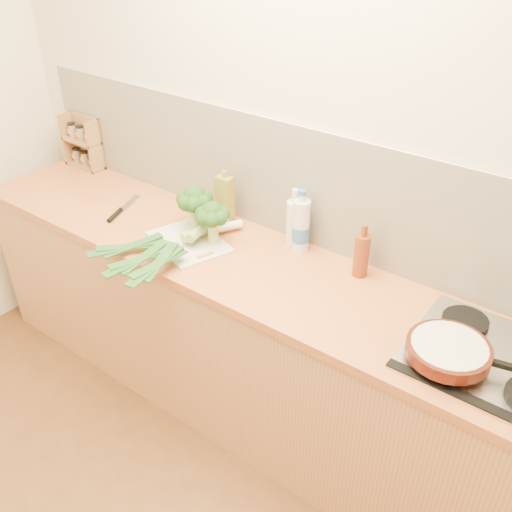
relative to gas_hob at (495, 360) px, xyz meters
The scene contains 16 objects.
room_shell 1.09m from the gas_hob, 163.89° to the left, with size 3.50×3.50×3.50m.
counter 1.12m from the gas_hob, behind, with size 3.20×0.62×0.90m.
gas_hob is the anchor object (origin of this frame).
chopping_board 1.37m from the gas_hob, behind, with size 0.37×0.27×0.01m, color beige.
broccoli_left 1.43m from the gas_hob, behind, with size 0.17×0.17×0.22m.
broccoli_right 1.28m from the gas_hob, behind, with size 0.15×0.16×0.20m.
leek_front 1.40m from the gas_hob, behind, with size 0.40×0.64×0.04m.
leek_mid 1.36m from the gas_hob, behind, with size 0.15×0.67×0.04m.
leek_back 1.32m from the gas_hob, behind, with size 0.15×0.67×0.04m.
chefs_knife 1.84m from the gas_hob, behind, with size 0.13×0.30×0.02m.
skillet 0.17m from the gas_hob, 141.11° to the right, with size 0.41×0.28×0.05m.
spice_rack 2.45m from the gas_hob, behind, with size 0.25×0.10×0.30m.
oil_tin 1.37m from the gas_hob, behind, with size 0.08×0.05×0.28m.
glass_bottle 1.02m from the gas_hob, 166.29° to the left, with size 0.07×0.07×0.27m.
amber_bottle 0.66m from the gas_hob, 162.37° to the left, with size 0.06×0.06×0.24m.
water_bottle 0.96m from the gas_hob, 167.11° to the left, with size 0.08×0.08×0.28m.
Camera 1 is at (1.23, -0.45, 2.27)m, focal length 40.00 mm.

